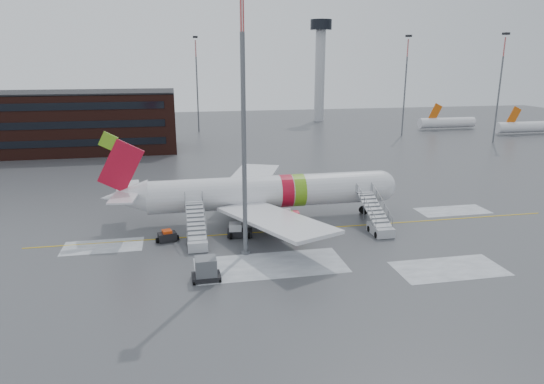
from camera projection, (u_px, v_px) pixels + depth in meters
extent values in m
plane|color=#494C4F|center=(305.00, 226.00, 55.88)|extent=(260.00, 260.00, 0.00)
cylinder|color=silver|center=(269.00, 192.00, 57.17)|extent=(28.00, 3.80, 3.80)
sphere|color=silver|center=(380.00, 186.00, 59.81)|extent=(3.80, 3.80, 3.80)
cube|color=black|center=(388.00, 182.00, 59.88)|extent=(1.09, 1.60, 0.97)
cone|color=silver|center=(124.00, 197.00, 54.01)|extent=(5.20, 3.72, 3.72)
cube|color=#B70E26|center=(121.00, 166.00, 53.05)|extent=(5.27, 0.30, 6.09)
cube|color=#6FAE1B|center=(108.00, 141.00, 52.10)|extent=(2.16, 0.26, 2.16)
cube|color=silver|center=(128.00, 186.00, 56.33)|extent=(3.07, 4.85, 0.18)
cube|color=silver|center=(124.00, 198.00, 51.41)|extent=(3.07, 4.85, 0.18)
cube|color=silver|center=(249.00, 180.00, 65.18)|extent=(10.72, 15.97, 1.13)
cube|color=silver|center=(275.00, 220.00, 49.10)|extent=(10.72, 15.97, 1.13)
cylinder|color=silver|center=(265.00, 196.00, 62.70)|extent=(3.40, 2.10, 2.10)
cylinder|color=silver|center=(282.00, 221.00, 52.86)|extent=(3.40, 2.10, 2.10)
cylinder|color=#595B60|center=(364.00, 207.00, 60.12)|extent=(0.20, 0.20, 1.80)
cylinder|color=black|center=(363.00, 210.00, 60.24)|extent=(0.90, 0.56, 0.90)
cylinder|color=black|center=(261.00, 211.00, 60.15)|extent=(0.90, 0.56, 0.90)
cylinder|color=black|center=(268.00, 223.00, 55.61)|extent=(0.90, 0.56, 0.90)
cube|color=#ABADB2|center=(381.00, 230.00, 53.14)|extent=(2.00, 3.20, 1.00)
cube|color=#ABADB2|center=(374.00, 209.00, 54.69)|extent=(1.90, 5.87, 2.52)
cube|color=#ABADB2|center=(363.00, 192.00, 57.49)|extent=(1.90, 1.40, 0.15)
cylinder|color=#595B60|center=(364.00, 206.00, 57.57)|extent=(0.16, 0.16, 3.40)
cylinder|color=black|center=(376.00, 235.00, 52.08)|extent=(0.25, 0.70, 0.70)
cylinder|color=black|center=(384.00, 228.00, 54.31)|extent=(0.25, 0.70, 0.70)
cube|color=#B0B2B8|center=(197.00, 243.00, 49.38)|extent=(2.00, 3.20, 1.00)
cube|color=#B0B2B8|center=(196.00, 220.00, 50.92)|extent=(1.90, 5.87, 2.52)
cube|color=#B0B2B8|center=(194.00, 201.00, 53.73)|extent=(1.90, 1.40, 0.15)
cylinder|color=#595B60|center=(195.00, 217.00, 53.80)|extent=(0.16, 0.16, 3.40)
cylinder|color=black|center=(189.00, 249.00, 48.31)|extent=(0.25, 0.70, 0.70)
cylinder|color=black|center=(206.00, 240.00, 50.55)|extent=(0.25, 0.70, 0.70)
cube|color=black|center=(240.00, 233.00, 52.49)|extent=(2.84, 1.79, 0.67)
cube|color=silver|center=(235.00, 227.00, 52.29)|extent=(1.51, 1.51, 0.86)
cube|color=black|center=(235.00, 224.00, 52.20)|extent=(1.30, 1.39, 0.14)
cylinder|color=black|center=(231.00, 236.00, 51.82)|extent=(0.38, 0.70, 0.67)
cylinder|color=black|center=(249.00, 236.00, 51.93)|extent=(0.38, 0.70, 0.67)
cylinder|color=black|center=(231.00, 232.00, 53.11)|extent=(0.38, 0.70, 0.67)
cylinder|color=black|center=(249.00, 231.00, 53.21)|extent=(0.38, 0.70, 0.67)
cube|color=black|center=(206.00, 277.00, 42.24)|extent=(2.51, 1.85, 0.40)
cube|color=slate|center=(206.00, 267.00, 42.00)|extent=(1.83, 1.72, 1.70)
cylinder|color=black|center=(194.00, 283.00, 41.31)|extent=(0.21, 0.34, 0.34)
cylinder|color=black|center=(218.00, 273.00, 43.23)|extent=(0.21, 0.34, 0.34)
cube|color=black|center=(167.00, 237.00, 51.09)|extent=(2.06, 1.52, 0.92)
cube|color=red|center=(167.00, 232.00, 50.94)|extent=(1.14, 1.21, 0.37)
cylinder|color=black|center=(160.00, 239.00, 51.01)|extent=(1.03, 0.76, 0.55)
cylinder|color=black|center=(174.00, 238.00, 51.29)|extent=(1.03, 0.76, 0.55)
cylinder|color=#595B60|center=(244.00, 149.00, 45.23)|extent=(0.44, 0.44, 20.94)
cylinder|color=#CC7272|center=(242.00, 6.00, 41.90)|extent=(0.40, 0.40, 4.71)
cylinder|color=#595B60|center=(246.00, 252.00, 47.96)|extent=(0.90, 0.90, 0.30)
cube|color=#3F1E16|center=(19.00, 124.00, 97.81)|extent=(62.00, 16.00, 12.00)
cube|color=black|center=(15.00, 93.00, 96.20)|extent=(62.00, 16.00, 0.40)
cube|color=black|center=(9.00, 145.00, 90.99)|extent=(58.00, 0.12, 1.40)
cube|color=black|center=(6.00, 127.00, 90.07)|extent=(58.00, 0.12, 1.40)
cube|color=black|center=(3.00, 108.00, 89.14)|extent=(58.00, 0.12, 1.40)
cylinder|color=#B2B5BA|center=(320.00, 75.00, 147.67)|extent=(3.00, 3.00, 28.00)
cylinder|color=black|center=(321.00, 25.00, 143.83)|extent=(6.40, 6.40, 3.00)
cylinder|color=#595B60|center=(404.00, 97.00, 119.90)|extent=(0.36, 0.36, 19.20)
cylinder|color=#CC7272|center=(408.00, 48.00, 116.85)|extent=(0.32, 0.32, 4.32)
cube|color=black|center=(409.00, 36.00, 116.08)|extent=(1.20, 1.20, 0.50)
cylinder|color=#595B60|center=(198.00, 95.00, 125.59)|extent=(0.36, 0.36, 19.20)
cylinder|color=#CC7272|center=(196.00, 49.00, 122.54)|extent=(0.32, 0.32, 4.32)
cube|color=black|center=(195.00, 37.00, 121.78)|extent=(1.20, 1.20, 0.50)
cylinder|color=#595B60|center=(498.00, 100.00, 109.68)|extent=(0.36, 0.36, 19.20)
cylinder|color=#CC7272|center=(504.00, 47.00, 106.63)|extent=(0.32, 0.32, 4.32)
cube|color=black|center=(506.00, 34.00, 105.86)|extent=(1.20, 1.20, 0.50)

